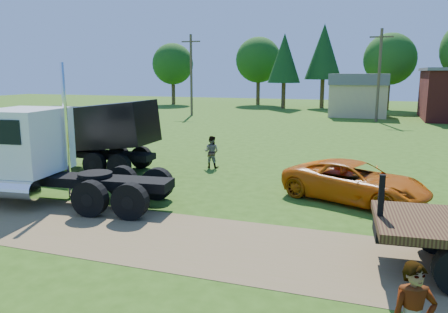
% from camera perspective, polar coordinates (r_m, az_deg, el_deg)
% --- Properties ---
extents(ground, '(140.00, 140.00, 0.00)m').
position_cam_1_polar(ground, '(13.39, -8.66, -10.28)').
color(ground, '#2C5011').
rests_on(ground, ground).
extents(dirt_track, '(120.00, 4.20, 0.01)m').
position_cam_1_polar(dirt_track, '(13.39, -8.66, -10.25)').
color(dirt_track, olive).
rests_on(dirt_track, ground).
extents(white_semi_tractor, '(8.75, 3.69, 5.19)m').
position_cam_1_polar(white_semi_tractor, '(17.90, -24.10, 0.17)').
color(white_semi_tractor, black).
rests_on(white_semi_tractor, ground).
extents(black_dump_truck, '(8.18, 2.66, 3.53)m').
position_cam_1_polar(black_dump_truck, '(22.90, -17.85, 3.18)').
color(black_dump_truck, black).
rests_on(black_dump_truck, ground).
extents(orange_pickup, '(5.96, 4.33, 1.51)m').
position_cam_1_polar(orange_pickup, '(17.25, 16.74, -3.17)').
color(orange_pickup, '#CC5B09').
rests_on(orange_pickup, ground).
extents(spectator_b, '(0.83, 0.66, 1.64)m').
position_cam_1_polar(spectator_b, '(22.34, -1.64, 0.61)').
color(spectator_b, '#999999').
rests_on(spectator_b, ground).
extents(tan_shed, '(6.20, 5.40, 4.70)m').
position_cam_1_polar(tan_shed, '(51.09, 17.17, 7.75)').
color(tan_shed, tan).
rests_on(tan_shed, ground).
extents(utility_poles, '(42.20, 0.28, 9.00)m').
position_cam_1_polar(utility_poles, '(46.00, 19.60, 10.17)').
color(utility_poles, brown).
rests_on(utility_poles, ground).
extents(tree_row, '(59.39, 12.70, 11.27)m').
position_cam_1_polar(tree_row, '(61.45, 17.23, 12.26)').
color(tree_row, '#322314').
rests_on(tree_row, ground).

